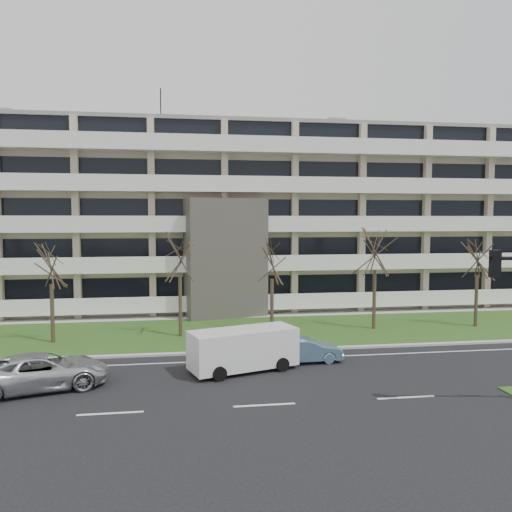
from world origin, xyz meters
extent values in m
plane|color=black|center=(0.00, 0.00, 0.00)|extent=(160.00, 160.00, 0.00)
cube|color=#27551C|center=(0.00, 13.00, 0.03)|extent=(90.00, 10.00, 0.06)
cube|color=#B2B2AD|center=(0.00, 8.00, 0.06)|extent=(90.00, 0.35, 0.12)
cube|color=#B2B2AD|center=(0.00, 18.50, 0.04)|extent=(90.00, 2.00, 0.08)
cube|color=white|center=(0.00, 6.50, 0.01)|extent=(90.00, 0.12, 0.01)
cube|color=#C3B397|center=(0.00, 25.50, 7.50)|extent=(60.00, 12.00, 15.00)
cube|color=gray|center=(0.00, 25.50, 15.15)|extent=(60.50, 12.50, 0.30)
cube|color=#4C4742|center=(0.00, 18.50, 4.50)|extent=(6.39, 3.69, 9.00)
cube|color=black|center=(0.00, 18.30, 2.00)|extent=(4.92, 1.19, 3.50)
cube|color=gray|center=(-18.00, 25.50, 15.90)|extent=(2.00, 2.00, 1.20)
cylinder|color=black|center=(-5.00, 25.50, 17.00)|extent=(0.10, 0.10, 3.50)
cube|color=black|center=(0.00, 19.48, 2.10)|extent=(58.00, 0.10, 1.80)
cube|color=white|center=(0.00, 18.80, 0.60)|extent=(58.00, 1.40, 0.22)
cube|color=white|center=(0.00, 18.15, 1.20)|extent=(58.00, 0.08, 1.00)
cube|color=black|center=(0.00, 19.48, 5.10)|extent=(58.00, 0.10, 1.80)
cube|color=white|center=(0.00, 18.80, 3.60)|extent=(58.00, 1.40, 0.22)
cube|color=white|center=(0.00, 18.15, 4.20)|extent=(58.00, 0.08, 1.00)
cube|color=black|center=(0.00, 19.48, 8.10)|extent=(58.00, 0.10, 1.80)
cube|color=white|center=(0.00, 18.80, 6.60)|extent=(58.00, 1.40, 0.22)
cube|color=white|center=(0.00, 18.15, 7.20)|extent=(58.00, 0.08, 1.00)
cube|color=black|center=(0.00, 19.48, 11.10)|extent=(58.00, 0.10, 1.80)
cube|color=white|center=(0.00, 18.80, 9.60)|extent=(58.00, 1.40, 0.22)
cube|color=white|center=(0.00, 18.15, 10.20)|extent=(58.00, 0.08, 1.00)
cube|color=black|center=(0.00, 19.48, 14.10)|extent=(58.00, 0.10, 1.80)
cube|color=white|center=(0.00, 18.80, 12.60)|extent=(58.00, 1.40, 0.22)
cube|color=white|center=(0.00, 18.15, 13.20)|extent=(58.00, 0.08, 1.00)
imported|color=silver|center=(-9.34, 3.34, 0.78)|extent=(6.08, 3.98, 1.56)
imported|color=#72A0C5|center=(3.07, 5.67, 0.64)|extent=(3.93, 1.54, 1.27)
cube|color=white|center=(-0.29, 4.71, 1.12)|extent=(5.61, 3.46, 1.85)
cube|color=black|center=(-0.29, 4.71, 1.66)|extent=(5.19, 3.20, 0.68)
cube|color=white|center=(2.08, 5.47, 0.97)|extent=(0.89, 1.87, 1.17)
cylinder|color=black|center=(-1.57, 3.28, 0.34)|extent=(0.72, 0.44, 0.68)
cylinder|color=black|center=(-2.17, 5.14, 0.34)|extent=(0.72, 0.44, 0.68)
cylinder|color=black|center=(1.59, 4.29, 0.34)|extent=(0.72, 0.44, 0.68)
cylinder|color=black|center=(0.99, 6.15, 0.34)|extent=(0.72, 0.44, 0.68)
cube|color=black|center=(8.34, -2.23, 5.79)|extent=(0.38, 0.38, 1.03)
sphere|color=red|center=(8.34, -2.23, 6.12)|extent=(0.21, 0.21, 0.21)
sphere|color=orange|center=(8.34, -2.23, 5.79)|extent=(0.21, 0.21, 0.21)
sphere|color=green|center=(8.34, -2.23, 5.46)|extent=(0.21, 0.21, 0.21)
cylinder|color=#382B21|center=(-10.99, 11.74, 1.79)|extent=(0.24, 0.24, 3.57)
cylinder|color=#382B21|center=(-3.40, 12.25, 1.92)|extent=(0.24, 0.24, 3.83)
cylinder|color=#382B21|center=(2.41, 11.90, 1.82)|extent=(0.24, 0.24, 3.64)
cylinder|color=#382B21|center=(9.54, 12.57, 2.02)|extent=(0.24, 0.24, 4.03)
cylinder|color=#382B21|center=(16.79, 12.27, 1.81)|extent=(0.24, 0.24, 3.63)
camera|label=1|loc=(-3.13, -19.24, 7.45)|focal=35.00mm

